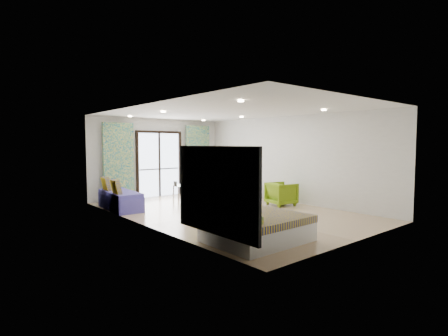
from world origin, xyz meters
TOP-DOWN VIEW (x-y plane):
  - floor at (0.00, 0.00)m, footprint 5.00×7.50m
  - ceiling at (0.00, 0.00)m, footprint 5.00×7.50m
  - wall_back at (0.00, 3.75)m, footprint 5.00×0.01m
  - wall_front at (0.00, -3.75)m, footprint 5.00×0.01m
  - wall_left at (-2.50, 0.00)m, footprint 0.01×7.50m
  - wall_right at (2.50, 0.00)m, footprint 0.01×7.50m
  - balcony_door at (0.00, 3.72)m, footprint 1.76×0.08m
  - balcony_rail at (0.00, 3.73)m, footprint 1.52×0.03m
  - curtain_left at (-1.55, 3.57)m, footprint 1.00×0.10m
  - curtain_right at (1.55, 3.57)m, footprint 1.00×0.10m
  - downlight_a at (-1.40, -2.00)m, footprint 0.12×0.12m
  - downlight_b at (1.40, -2.00)m, footprint 0.12×0.12m
  - downlight_c at (-1.40, 1.00)m, footprint 0.12×0.12m
  - downlight_d at (1.40, 1.00)m, footprint 0.12×0.12m
  - downlight_e at (-1.40, 3.00)m, footprint 0.12×0.12m
  - downlight_f at (1.40, 3.00)m, footprint 0.12×0.12m
  - headboard at (-2.46, -2.53)m, footprint 0.06×2.10m
  - switch_plate at (-2.47, -1.28)m, footprint 0.02×0.10m
  - bed at (-1.47, -2.53)m, footprint 1.78×1.45m
  - daybed_left at (-2.12, 2.22)m, footprint 0.84×1.86m
  - daybed_right at (2.12, 2.40)m, footprint 0.82×1.94m
  - coffee_table at (0.35, 2.68)m, footprint 0.84×0.84m
  - vase at (0.42, 2.62)m, footprint 0.27×0.28m
  - armchair at (1.85, -0.28)m, footprint 0.82×0.86m

SIDE VIEW (x-z plane):
  - floor at x=0.00m, z-range -0.01..0.01m
  - bed at x=-1.47m, z-range -0.05..0.56m
  - daybed_left at x=-2.12m, z-range -0.17..0.73m
  - daybed_right at x=2.12m, z-range -0.18..0.76m
  - armchair at x=1.85m, z-range 0.00..0.76m
  - coffee_table at x=0.35m, z-range 0.01..0.80m
  - vase at x=0.42m, z-range 0.45..0.66m
  - balcony_rail at x=0.00m, z-range 0.93..0.97m
  - headboard at x=-2.46m, z-range 0.30..1.80m
  - switch_plate at x=-2.47m, z-range 1.00..1.10m
  - curtain_left at x=-1.55m, z-range 0.00..2.50m
  - curtain_right at x=1.55m, z-range 0.00..2.50m
  - balcony_door at x=0.00m, z-range 0.12..2.40m
  - wall_back at x=0.00m, z-range 0.00..2.70m
  - wall_front at x=0.00m, z-range 0.00..2.70m
  - wall_left at x=-2.50m, z-range 0.00..2.70m
  - wall_right at x=2.50m, z-range 0.00..2.70m
  - downlight_a at x=-1.40m, z-range 2.66..2.68m
  - downlight_b at x=1.40m, z-range 2.66..2.68m
  - downlight_c at x=-1.40m, z-range 2.66..2.68m
  - downlight_d at x=1.40m, z-range 2.66..2.68m
  - downlight_e at x=-1.40m, z-range 2.66..2.68m
  - downlight_f at x=1.40m, z-range 2.66..2.68m
  - ceiling at x=0.00m, z-range 2.70..2.71m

